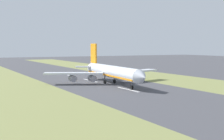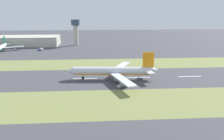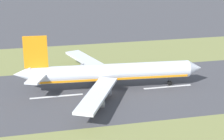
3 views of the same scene
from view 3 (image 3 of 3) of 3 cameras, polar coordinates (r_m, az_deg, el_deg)
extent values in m
plane|color=#424247|center=(131.20, -0.26, -3.33)|extent=(800.00, 800.00, 0.00)
cube|color=olive|center=(172.94, -3.48, 2.21)|extent=(40.00, 600.00, 0.01)
cube|color=silver|center=(128.79, -8.45, -3.99)|extent=(1.20, 18.00, 0.01)
cube|color=silver|center=(137.02, 8.46, -2.55)|extent=(1.20, 18.00, 0.01)
cylinder|color=silver|center=(131.88, 0.00, -0.33)|extent=(10.15, 56.29, 6.00)
cone|color=silver|center=(139.42, 12.50, 0.29)|extent=(6.24, 5.42, 5.88)
cone|color=silver|center=(130.97, -13.54, -0.65)|extent=(5.53, 6.36, 5.10)
cube|color=orange|center=(132.44, 0.00, -1.00)|extent=(9.68, 54.04, 0.70)
cube|color=silver|center=(147.91, -3.76, 1.43)|extent=(29.45, 14.55, 0.90)
cube|color=silver|center=(115.15, -2.28, -3.78)|extent=(28.66, 18.21, 0.90)
cylinder|color=#93939E|center=(140.94, -2.15, -0.50)|extent=(3.55, 5.02, 3.20)
cylinder|color=#93939E|center=(149.12, -3.87, 0.58)|extent=(3.55, 5.02, 3.20)
cylinder|color=#93939E|center=(124.22, -1.22, -3.24)|extent=(3.55, 5.02, 3.20)
cylinder|color=#93939E|center=(115.63, -2.38, -5.00)|extent=(3.55, 5.02, 3.20)
cube|color=orange|center=(128.26, -11.58, 2.70)|extent=(1.39, 8.04, 11.00)
cube|color=silver|center=(135.72, -11.27, 0.30)|extent=(10.76, 6.65, 0.60)
cube|color=silver|center=(125.34, -11.47, -1.29)|extent=(10.92, 7.86, 0.60)
cylinder|color=#59595E|center=(137.69, 8.80, -1.35)|extent=(0.50, 0.50, 3.20)
cylinder|color=black|center=(138.25, 8.76, -1.97)|extent=(1.03, 1.86, 1.80)
cylinder|color=#59595E|center=(135.19, -1.42, -1.51)|extent=(0.50, 0.50, 3.20)
cylinder|color=black|center=(135.76, -1.41, -2.14)|extent=(1.03, 1.86, 1.80)
cylinder|color=#59595E|center=(130.37, -1.14, -2.30)|extent=(0.50, 0.50, 3.20)
cylinder|color=black|center=(130.96, -1.13, -2.95)|extent=(1.03, 1.86, 1.80)
camera|label=1|loc=(173.05, 58.69, -0.66)|focal=50.00mm
camera|label=2|loc=(275.99, -5.19, 18.80)|focal=35.00mm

